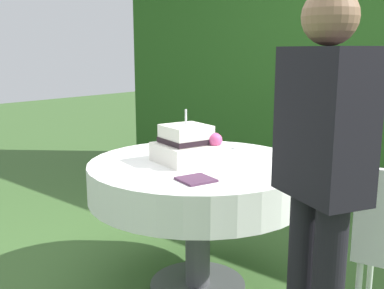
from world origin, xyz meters
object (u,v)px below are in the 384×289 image
serving_plate_far (241,148)px  wedding_cake (187,145)px  serving_plate_near (171,148)px  napkin_stack (196,179)px  standing_person (321,176)px  cake_table (198,181)px

serving_plate_far → wedding_cake: bearing=-93.3°
serving_plate_far → serving_plate_near: bearing=-137.3°
napkin_stack → standing_person: size_ratio=0.10×
wedding_cake → napkin_stack: size_ratio=2.39×
wedding_cake → cake_table: bearing=38.2°
serving_plate_near → standing_person: bearing=-22.6°
wedding_cake → serving_plate_near: (-0.30, 0.19, -0.09)m
napkin_stack → standing_person: 0.69m
serving_plate_near → serving_plate_far: 0.45m
cake_table → napkin_stack: (0.23, -0.30, 0.12)m
serving_plate_near → napkin_stack: size_ratio=0.76×
serving_plate_far → standing_person: 1.25m
wedding_cake → serving_plate_far: (0.03, 0.49, -0.09)m
napkin_stack → standing_person: bearing=-6.5°
serving_plate_near → standing_person: 1.37m
serving_plate_near → cake_table: bearing=-23.3°
cake_table → standing_person: bearing=-22.4°
serving_plate_far → napkin_stack: bearing=-71.1°
cake_table → standing_person: size_ratio=0.78×
serving_plate_near → serving_plate_far: size_ratio=1.12×
cake_table → napkin_stack: size_ratio=7.83×
cake_table → wedding_cake: wedding_cake is taller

